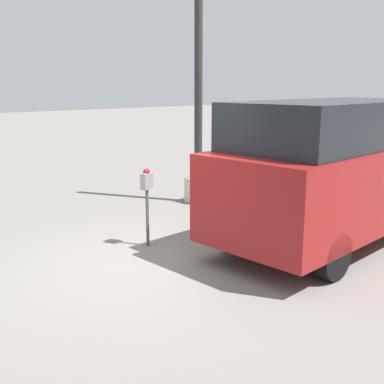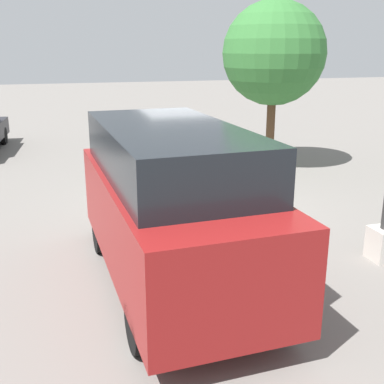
# 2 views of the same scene
# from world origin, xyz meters

# --- Properties ---
(ground_plane) EXTENTS (80.00, 80.00, 0.00)m
(ground_plane) POSITION_xyz_m (0.00, 0.00, 0.00)
(ground_plane) COLOR slate
(parking_meter_near) EXTENTS (0.22, 0.16, 1.29)m
(parking_meter_near) POSITION_xyz_m (0.51, 0.55, 0.95)
(parking_meter_near) COLOR #4C4C4C
(parking_meter_near) RESTS_ON ground
(lamp_post) EXTENTS (0.44, 0.44, 5.12)m
(lamp_post) POSITION_xyz_m (3.17, 2.20, 1.73)
(lamp_post) COLOR beige
(lamp_post) RESTS_ON ground
(parked_van) EXTENTS (4.91, 2.10, 2.35)m
(parked_van) POSITION_xyz_m (2.94, -1.35, 1.25)
(parked_van) COLOR maroon
(parked_van) RESTS_ON ground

